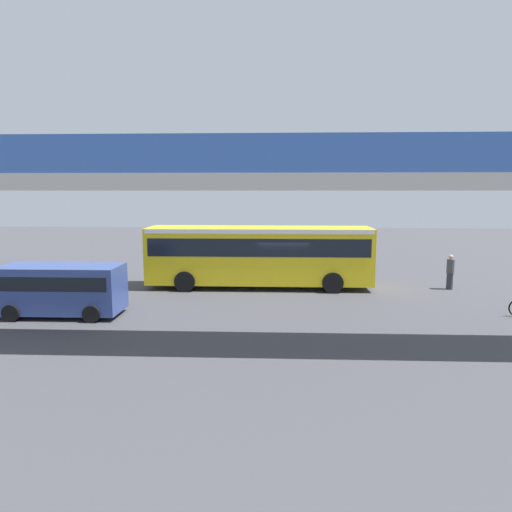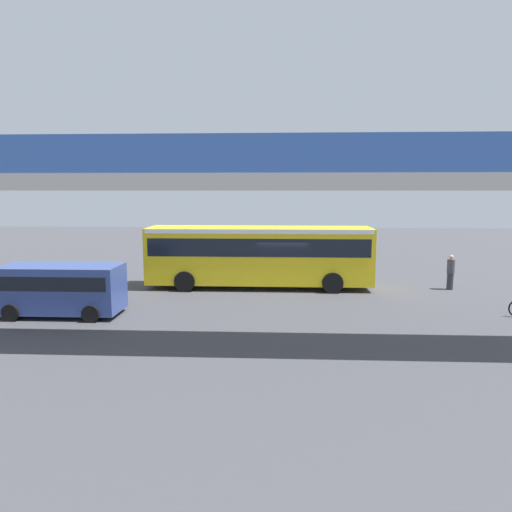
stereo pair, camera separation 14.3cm
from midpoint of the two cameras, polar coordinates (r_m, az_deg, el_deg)
ground at (r=24.31m, az=3.07°, el=-3.96°), size 80.00×80.00×0.00m
city_bus at (r=24.25m, az=0.22°, el=0.54°), size 11.54×2.85×3.15m
parked_van at (r=20.44m, az=-22.84°, el=-3.50°), size 4.80×2.17×2.05m
pedestrian at (r=25.86m, az=22.47°, el=-1.84°), size 0.38×0.38×1.79m
traffic_sign at (r=27.90m, az=1.97°, el=1.53°), size 0.08×0.60×2.80m
lane_dash_leftmost at (r=27.53m, az=11.37°, el=-2.68°), size 2.00×0.20×0.01m
lane_dash_left at (r=27.20m, az=3.01°, el=-2.66°), size 2.00×0.20×0.01m
lane_dash_centre at (r=27.46m, az=-5.37°, el=-2.59°), size 2.00×0.20×0.01m
pedestrian_overpass at (r=14.67m, az=3.54°, el=7.66°), size 31.50×2.60×6.63m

